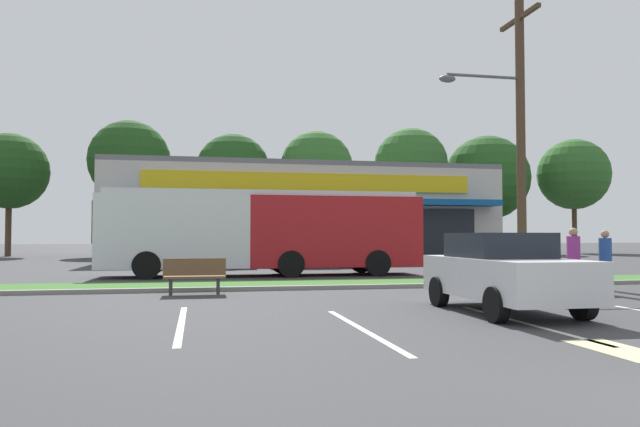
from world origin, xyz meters
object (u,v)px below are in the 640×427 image
object	(u,v)px
bus_stop_bench	(195,275)
car_0	(209,252)
utility_pole	(517,130)
pedestrian_near_bench	(574,259)
pedestrian_by_pole	(605,260)
car_1	(314,252)
city_bus	(263,230)
car_2	(503,272)

from	to	relation	value
bus_stop_bench	car_0	world-z (taller)	car_0
utility_pole	car_0	world-z (taller)	utility_pole
pedestrian_near_bench	utility_pole	bearing A→B (deg)	-40.56
car_0	utility_pole	bearing A→B (deg)	132.00
utility_pole	car_0	size ratio (longest dim) A/B	2.17
car_0	pedestrian_by_pole	world-z (taller)	pedestrian_by_pole
bus_stop_bench	car_1	bearing A→B (deg)	-113.95
city_bus	car_2	world-z (taller)	city_bus
utility_pole	car_2	world-z (taller)	utility_pole
pedestrian_by_pole	utility_pole	bearing A→B (deg)	62.57
bus_stop_bench	car_2	world-z (taller)	car_2
car_1	pedestrian_by_pole	distance (m)	14.91
car_1	pedestrian_by_pole	xyz separation A→B (m)	(5.72, -13.77, 0.09)
city_bus	bus_stop_bench	world-z (taller)	city_bus
city_bus	car_1	xyz separation A→B (m)	(3.11, 5.56, -1.00)
car_0	car_2	distance (m)	18.81
city_bus	bus_stop_bench	bearing A→B (deg)	70.42
car_2	car_1	bearing A→B (deg)	-178.61
car_1	car_0	bearing A→B (deg)	176.79
car_1	car_2	size ratio (longest dim) A/B	1.12
car_1	pedestrian_near_bench	size ratio (longest dim) A/B	2.64
car_2	pedestrian_by_pole	world-z (taller)	pedestrian_by_pole
utility_pole	pedestrian_near_bench	world-z (taller)	utility_pole
utility_pole	bus_stop_bench	world-z (taller)	utility_pole
bus_stop_bench	pedestrian_by_pole	distance (m)	11.43
car_0	car_2	xyz separation A→B (m)	(5.46, -18.00, 0.03)
car_0	bus_stop_bench	bearing A→B (deg)	87.26
car_2	pedestrian_near_bench	size ratio (longest dim) A/B	2.36
utility_pole	city_bus	world-z (taller)	utility_pole
car_1	city_bus	bearing A→B (deg)	-119.19
city_bus	pedestrian_by_pole	distance (m)	12.09
city_bus	car_0	distance (m)	6.23
bus_stop_bench	pedestrian_near_bench	bearing A→B (deg)	173.60
city_bus	bus_stop_bench	size ratio (longest dim) A/B	7.63
pedestrian_by_pole	car_2	bearing A→B (deg)	173.07
car_2	utility_pole	bearing A→B (deg)	148.28
utility_pole	pedestrian_by_pole	bearing A→B (deg)	-73.72
bus_stop_bench	utility_pole	bearing A→B (deg)	-168.70
car_2	pedestrian_near_bench	xyz separation A→B (m)	(4.20, 3.83, 0.07)
car_1	pedestrian_by_pole	bearing A→B (deg)	-67.45
utility_pole	pedestrian_by_pole	world-z (taller)	utility_pole
utility_pole	pedestrian_near_bench	distance (m)	5.30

